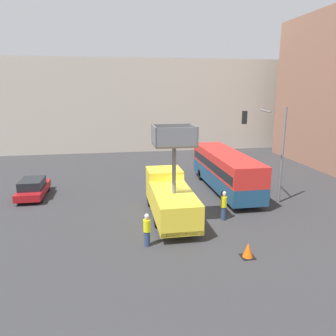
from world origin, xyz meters
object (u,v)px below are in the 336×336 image
Objects in this scene: utility_truck at (170,196)px; traffic_light_pole at (270,140)px; road_worker_near_truck at (147,230)px; parked_car_curbside at (33,188)px; road_worker_directing at (224,206)px; traffic_cone_near_truck at (248,250)px; city_bus at (225,168)px.

utility_truck is 1.06× the size of traffic_light_pole.
parked_car_curbside is (-7.83, 9.52, -0.18)m from road_worker_near_truck.
road_worker_directing is at bearing 62.83° from road_worker_near_truck.
city_bus is at bearing 76.82° from traffic_cone_near_truck.
road_worker_near_truck is (-9.38, -5.40, -3.70)m from traffic_light_pole.
city_bus is 5.65× the size of road_worker_directing.
city_bus reaches higher than traffic_cone_near_truck.
utility_truck is 7.51m from city_bus.
utility_truck is 8.28m from traffic_light_pole.
road_worker_near_truck is 0.97× the size of road_worker_directing.
city_bus reaches higher than road_worker_directing.
city_bus is (5.48, 5.12, 0.33)m from utility_truck.
road_worker_directing is (-2.18, -6.07, -0.87)m from city_bus.
traffic_light_pole is at bearing 64.72° from road_worker_near_truck.
traffic_light_pole is 1.59× the size of parked_car_curbside.
parked_car_curbside reaches higher than traffic_cone_near_truck.
road_worker_near_truck is at bearing -117.00° from utility_truck.
traffic_cone_near_truck is 17.14m from parked_car_curbside.
traffic_light_pole reaches higher than road_worker_directing.
traffic_light_pole reaches higher than parked_car_curbside.
utility_truck reaches higher than traffic_cone_near_truck.
utility_truck is at bearing -146.72° from road_worker_directing.
traffic_light_pole is at bearing -147.15° from city_bus.
road_worker_directing is at bearing 85.63° from traffic_cone_near_truck.
road_worker_near_truck is 5.27m from traffic_cone_near_truck.
road_worker_directing is (5.20, 2.77, 0.04)m from road_worker_near_truck.
utility_truck is 3.48m from road_worker_directing.
city_bus reaches higher than parked_car_curbside.
road_worker_near_truck is (-7.38, -8.84, -0.91)m from city_bus.
traffic_light_pole is 9.69m from traffic_cone_near_truck.
utility_truck reaches higher than road_worker_near_truck.
road_worker_directing is at bearing -147.80° from traffic_light_pole.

